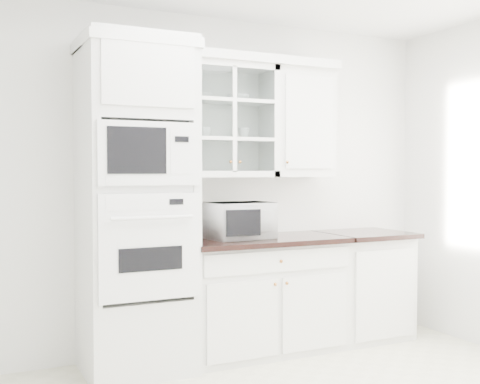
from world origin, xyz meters
TOP-DOWN VIEW (x-y plane):
  - room_shell at (0.00, 0.43)m, footprint 4.00×3.50m
  - oven_column at (-0.75, 1.42)m, footprint 0.76×0.68m
  - base_cabinet_run at (0.28, 1.45)m, footprint 1.32×0.67m
  - extra_base_cabinet at (1.28, 1.45)m, footprint 0.72×0.67m
  - upper_cabinet_glass at (0.03, 1.58)m, footprint 0.80×0.33m
  - upper_cabinet_solid at (0.71, 1.58)m, footprint 0.55×0.33m
  - crown_molding at (-0.07, 1.56)m, footprint 2.14×0.38m
  - countertop_microwave at (0.08, 1.45)m, footprint 0.52×0.45m
  - bowl_a at (-0.17, 1.60)m, footprint 0.21×0.21m
  - bowl_b at (0.15, 1.60)m, footprint 0.20×0.20m
  - cup_a at (-0.15, 1.59)m, footprint 0.13×0.13m
  - cup_b at (0.20, 1.60)m, footprint 0.11×0.11m

SIDE VIEW (x-z plane):
  - base_cabinet_run at x=0.28m, z-range 0.00..0.92m
  - extra_base_cabinet at x=1.28m, z-range 0.00..0.92m
  - countertop_microwave at x=0.08m, z-range 0.92..1.20m
  - oven_column at x=-0.75m, z-range 0.00..2.40m
  - cup_a at x=-0.15m, z-range 1.71..1.79m
  - cup_b at x=0.20m, z-range 1.71..1.80m
  - room_shell at x=0.00m, z-range 0.43..3.13m
  - upper_cabinet_glass at x=0.03m, z-range 1.40..2.30m
  - upper_cabinet_solid at x=0.71m, z-range 1.40..2.30m
  - bowl_a at x=-0.17m, z-range 2.01..2.06m
  - bowl_b at x=0.15m, z-range 2.01..2.06m
  - crown_molding at x=-0.07m, z-range 2.30..2.37m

